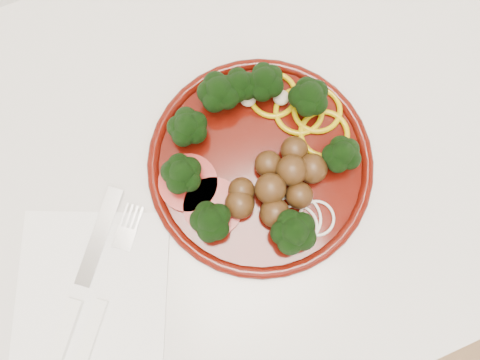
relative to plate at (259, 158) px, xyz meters
name	(u,v)px	position (x,y,z in m)	size (l,w,h in m)	color
counter	(135,253)	(-0.26, 0.02, -0.47)	(2.40, 0.60, 0.90)	silver
plate	(259,158)	(0.00, 0.00, 0.00)	(0.27, 0.27, 0.06)	#410A04
napkin	(92,286)	(-0.23, -0.06, -0.02)	(0.17, 0.17, 0.00)	white
knife	(75,305)	(-0.25, -0.07, -0.01)	(0.15, 0.18, 0.01)	silver
fork	(98,316)	(-0.23, -0.09, -0.01)	(0.13, 0.16, 0.01)	white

